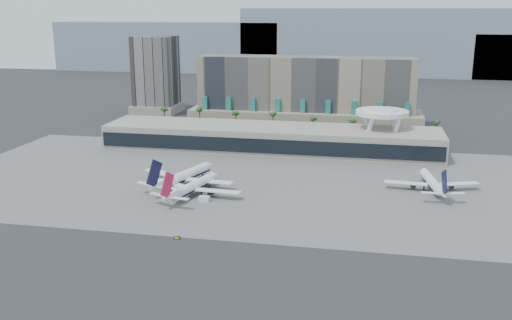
% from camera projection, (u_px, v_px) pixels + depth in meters
% --- Properties ---
extents(ground, '(900.00, 900.00, 0.00)m').
position_uv_depth(ground, '(214.00, 228.00, 187.93)').
color(ground, '#232326').
rests_on(ground, ground).
extents(apron_pad, '(260.00, 130.00, 0.06)m').
position_uv_depth(apron_pad, '(249.00, 180.00, 240.06)').
color(apron_pad, '#5B5B59').
rests_on(apron_pad, ground).
extents(mountain_ridge, '(680.00, 60.00, 70.00)m').
position_uv_depth(mountain_ridge, '(352.00, 46.00, 620.54)').
color(mountain_ridge, gray).
rests_on(mountain_ridge, ground).
extents(hotel, '(140.00, 30.00, 42.00)m').
position_uv_depth(hotel, '(305.00, 99.00, 347.06)').
color(hotel, gray).
rests_on(hotel, ground).
extents(office_tower, '(30.00, 30.00, 52.00)m').
position_uv_depth(office_tower, '(156.00, 79.00, 389.36)').
color(office_tower, black).
rests_on(office_tower, ground).
extents(terminal, '(170.00, 32.50, 14.50)m').
position_uv_depth(terminal, '(271.00, 137.00, 290.37)').
color(terminal, '#9D948A').
rests_on(terminal, ground).
extents(saucer_structure, '(26.00, 26.00, 21.89)m').
position_uv_depth(saucer_structure, '(382.00, 116.00, 282.85)').
color(saucer_structure, white).
rests_on(saucer_structure, ground).
extents(palm_row, '(157.80, 2.80, 13.10)m').
position_uv_depth(palm_row, '(293.00, 117.00, 321.37)').
color(palm_row, brown).
rests_on(palm_row, ground).
extents(airliner_left, '(41.42, 42.85, 15.32)m').
position_uv_depth(airliner_left, '(184.00, 176.00, 232.33)').
color(airliner_left, white).
rests_on(airliner_left, ground).
extents(airliner_centre, '(37.99, 39.40, 13.92)m').
position_uv_depth(airliner_centre, '(193.00, 186.00, 220.13)').
color(airliner_centre, white).
rests_on(airliner_centre, ground).
extents(airliner_right, '(37.32, 38.66, 13.39)m').
position_uv_depth(airliner_right, '(432.00, 182.00, 225.40)').
color(airliner_right, white).
rests_on(airliner_right, ground).
extents(service_vehicle_a, '(4.96, 3.10, 2.26)m').
position_uv_depth(service_vehicle_a, '(169.00, 196.00, 215.84)').
color(service_vehicle_a, silver).
rests_on(service_vehicle_a, ground).
extents(service_vehicle_b, '(4.19, 2.68, 2.04)m').
position_uv_depth(service_vehicle_b, '(204.00, 199.00, 213.25)').
color(service_vehicle_b, silver).
rests_on(service_vehicle_b, ground).
extents(taxiway_sign, '(1.99, 0.92, 0.92)m').
position_uv_depth(taxiway_sign, '(177.00, 238.00, 178.59)').
color(taxiway_sign, black).
rests_on(taxiway_sign, ground).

